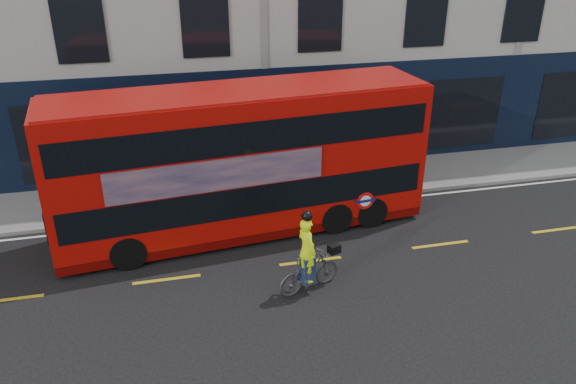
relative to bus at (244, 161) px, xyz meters
name	(u,v)px	position (x,y,z in m)	size (l,w,h in m)	color
ground	(326,292)	(1.47, -3.80, -2.28)	(120.00, 120.00, 0.00)	black
pavement	(274,186)	(1.47, 2.70, -2.22)	(60.00, 3.00, 0.12)	gray
kerb	(283,205)	(1.47, 1.20, -2.22)	(60.00, 0.12, 0.13)	gray
road_edge_line	(285,210)	(1.47, 0.90, -2.28)	(58.00, 0.10, 0.01)	silver
lane_dashes	(311,261)	(1.47, -2.30, -2.28)	(58.00, 0.12, 0.01)	gold
bus	(244,161)	(0.00, 0.00, 0.00)	(11.23, 3.62, 4.45)	#AF0B07
cyclist	(309,265)	(1.05, -3.62, -1.50)	(1.88, 1.07, 2.34)	#4A4C4F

